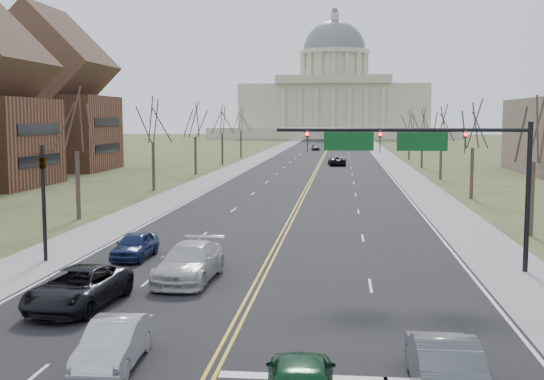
% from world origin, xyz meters
% --- Properties ---
extents(ground, '(600.00, 600.00, 0.00)m').
position_xyz_m(ground, '(0.00, 0.00, 0.00)').
color(ground, '#434D26').
rests_on(ground, ground).
extents(road, '(20.00, 380.00, 0.01)m').
position_xyz_m(road, '(0.00, 110.00, 0.01)').
color(road, black).
rests_on(road, ground).
extents(cross_road, '(120.00, 14.00, 0.01)m').
position_xyz_m(cross_road, '(0.00, 6.00, 0.01)').
color(cross_road, black).
rests_on(cross_road, ground).
extents(sidewalk_left, '(4.00, 380.00, 0.03)m').
position_xyz_m(sidewalk_left, '(-12.00, 110.00, 0.01)').
color(sidewalk_left, gray).
rests_on(sidewalk_left, ground).
extents(sidewalk_right, '(4.00, 380.00, 0.03)m').
position_xyz_m(sidewalk_right, '(12.00, 110.00, 0.01)').
color(sidewalk_right, gray).
rests_on(sidewalk_right, ground).
extents(center_line, '(0.42, 380.00, 0.01)m').
position_xyz_m(center_line, '(0.00, 110.00, 0.01)').
color(center_line, gold).
rests_on(center_line, road).
extents(edge_line_left, '(0.15, 380.00, 0.01)m').
position_xyz_m(edge_line_left, '(-9.80, 110.00, 0.01)').
color(edge_line_left, silver).
rests_on(edge_line_left, road).
extents(edge_line_right, '(0.15, 380.00, 0.01)m').
position_xyz_m(edge_line_right, '(9.80, 110.00, 0.01)').
color(edge_line_right, silver).
rests_on(edge_line_right, road).
extents(stop_bar, '(9.50, 0.50, 0.01)m').
position_xyz_m(stop_bar, '(5.00, -1.00, 0.01)').
color(stop_bar, silver).
rests_on(stop_bar, road).
extents(capitol, '(90.00, 60.00, 50.00)m').
position_xyz_m(capitol, '(0.00, 249.91, 14.20)').
color(capitol, beige).
rests_on(capitol, ground).
extents(signal_mast, '(12.12, 0.44, 7.20)m').
position_xyz_m(signal_mast, '(7.45, 13.50, 5.76)').
color(signal_mast, black).
rests_on(signal_mast, ground).
extents(signal_left, '(0.32, 0.36, 6.00)m').
position_xyz_m(signal_left, '(-11.50, 13.50, 3.71)').
color(signal_left, black).
rests_on(signal_left, ground).
extents(tree_r_0, '(3.74, 3.74, 8.50)m').
position_xyz_m(tree_r_0, '(15.50, 24.00, 6.55)').
color(tree_r_0, '#372720').
rests_on(tree_r_0, ground).
extents(tree_l_0, '(3.96, 3.96, 9.00)m').
position_xyz_m(tree_l_0, '(-15.50, 28.00, 6.94)').
color(tree_l_0, '#372720').
rests_on(tree_l_0, ground).
extents(tree_r_1, '(3.74, 3.74, 8.50)m').
position_xyz_m(tree_r_1, '(15.50, 44.00, 6.55)').
color(tree_r_1, '#372720').
rests_on(tree_r_1, ground).
extents(tree_l_1, '(3.96, 3.96, 9.00)m').
position_xyz_m(tree_l_1, '(-15.50, 48.00, 6.94)').
color(tree_l_1, '#372720').
rests_on(tree_l_1, ground).
extents(tree_r_2, '(3.74, 3.74, 8.50)m').
position_xyz_m(tree_r_2, '(15.50, 64.00, 6.55)').
color(tree_r_2, '#372720').
rests_on(tree_r_2, ground).
extents(tree_l_2, '(3.96, 3.96, 9.00)m').
position_xyz_m(tree_l_2, '(-15.50, 68.00, 6.94)').
color(tree_l_2, '#372720').
rests_on(tree_l_2, ground).
extents(tree_r_3, '(3.74, 3.74, 8.50)m').
position_xyz_m(tree_r_3, '(15.50, 84.00, 6.55)').
color(tree_r_3, '#372720').
rests_on(tree_r_3, ground).
extents(tree_l_3, '(3.96, 3.96, 9.00)m').
position_xyz_m(tree_l_3, '(-15.50, 88.00, 6.94)').
color(tree_l_3, '#372720').
rests_on(tree_l_3, ground).
extents(tree_r_4, '(3.74, 3.74, 8.50)m').
position_xyz_m(tree_r_4, '(15.50, 104.00, 6.55)').
color(tree_r_4, '#372720').
rests_on(tree_r_4, ground).
extents(tree_l_4, '(3.96, 3.96, 9.00)m').
position_xyz_m(tree_l_4, '(-15.50, 108.00, 6.94)').
color(tree_l_4, '#372720').
rests_on(tree_l_4, ground).
extents(bldg_left_far, '(17.10, 14.28, 23.25)m').
position_xyz_m(bldg_left_far, '(-38.00, 74.00, 9.54)').
color(bldg_left_far, brown).
rests_on(bldg_left_far, ground).
extents(car_nb_outer_lead, '(1.70, 4.83, 1.59)m').
position_xyz_m(car_nb_outer_lead, '(6.48, -1.53, 0.81)').
color(car_nb_outer_lead, '#53555B').
rests_on(car_nb_outer_lead, road).
extents(car_sb_inner_lead, '(1.65, 4.24, 1.38)m').
position_xyz_m(car_sb_inner_lead, '(-2.98, -0.69, 0.70)').
color(car_sb_inner_lead, '#ABADB3').
rests_on(car_sb_inner_lead, road).
extents(car_sb_outer_lead, '(3.09, 5.79, 1.55)m').
position_xyz_m(car_sb_outer_lead, '(-6.47, 5.34, 0.79)').
color(car_sb_outer_lead, black).
rests_on(car_sb_outer_lead, road).
extents(car_sb_inner_second, '(2.64, 5.87, 1.67)m').
position_xyz_m(car_sb_inner_second, '(-3.15, 10.12, 0.85)').
color(car_sb_inner_second, '#BDBDBD').
rests_on(car_sb_inner_second, road).
extents(car_sb_outer_second, '(1.79, 4.15, 1.40)m').
position_xyz_m(car_sb_outer_second, '(-7.09, 14.62, 0.71)').
color(car_sb_outer_second, '#16224F').
rests_on(car_sb_outer_second, road).
extents(car_far_nb, '(3.02, 5.63, 1.50)m').
position_xyz_m(car_far_nb, '(2.78, 87.06, 0.76)').
color(car_far_nb, black).
rests_on(car_far_nb, road).
extents(car_far_sb, '(2.27, 4.51, 1.48)m').
position_xyz_m(car_far_sb, '(-2.56, 137.18, 0.75)').
color(car_far_sb, '#494A50').
rests_on(car_far_sb, road).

